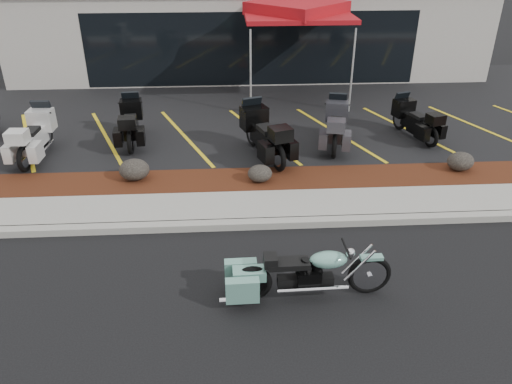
{
  "coord_description": "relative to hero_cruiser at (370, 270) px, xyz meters",
  "views": [
    {
      "loc": [
        -0.96,
        -7.8,
        5.53
      ],
      "look_at": [
        -0.42,
        1.2,
        0.66
      ],
      "focal_mm": 35.0,
      "sensor_mm": 36.0,
      "label": 1
    }
  ],
  "objects": [
    {
      "name": "boulder_left",
      "position": [
        -4.51,
        4.22,
        -0.07
      ],
      "size": [
        0.72,
        0.6,
        0.51
      ],
      "primitive_type": "ellipsoid",
      "color": "black",
      "rests_on": "mulch_bed"
    },
    {
      "name": "touring_black_rear",
      "position": [
        2.76,
        7.09,
        0.23
      ],
      "size": [
        1.3,
        2.08,
        1.13
      ],
      "primitive_type": null,
      "rotation": [
        0.0,
        0.0,
        1.88
      ],
      "color": "black",
      "rests_on": "upper_lot"
    },
    {
      "name": "touring_white",
      "position": [
        -7.2,
        6.45,
        0.3
      ],
      "size": [
        0.92,
        2.23,
        1.28
      ],
      "primitive_type": null,
      "rotation": [
        0.0,
        0.0,
        1.54
      ],
      "color": "silver",
      "rests_on": "upper_lot"
    },
    {
      "name": "touring_black_mid",
      "position": [
        -1.62,
        6.13,
        0.35
      ],
      "size": [
        1.62,
        2.52,
        1.37
      ],
      "primitive_type": null,
      "rotation": [
        0.0,
        0.0,
        1.9
      ],
      "color": "black",
      "rests_on": "upper_lot"
    },
    {
      "name": "ground",
      "position": [
        -1.32,
        1.29,
        -0.49
      ],
      "size": [
        90.0,
        90.0,
        0.0
      ],
      "primitive_type": "plane",
      "color": "black",
      "rests_on": "ground"
    },
    {
      "name": "mulch_bed",
      "position": [
        -1.32,
        4.09,
        -0.41
      ],
      "size": [
        24.0,
        1.2,
        0.16
      ],
      "primitive_type": "cube",
      "color": "#35190C",
      "rests_on": "ground"
    },
    {
      "name": "dealership_building",
      "position": [
        -1.32,
        15.76,
        1.52
      ],
      "size": [
        18.0,
        8.16,
        4.0
      ],
      "color": "#A8A297",
      "rests_on": "ground"
    },
    {
      "name": "sidewalk",
      "position": [
        -1.32,
        2.89,
        -0.41
      ],
      "size": [
        24.0,
        1.2,
        0.15
      ],
      "primitive_type": "cube",
      "color": "gray",
      "rests_on": "ground"
    },
    {
      "name": "upper_lot",
      "position": [
        -1.32,
        9.49,
        -0.41
      ],
      "size": [
        26.0,
        9.6,
        0.15
      ],
      "primitive_type": "cube",
      "color": "black",
      "rests_on": "ground"
    },
    {
      "name": "boulder_right",
      "position": [
        3.39,
        4.26,
        -0.1
      ],
      "size": [
        0.65,
        0.54,
        0.46
      ],
      "primitive_type": "ellipsoid",
      "color": "black",
      "rests_on": "mulch_bed"
    },
    {
      "name": "popup_canopy",
      "position": [
        0.06,
        10.35,
        2.54
      ],
      "size": [
        4.17,
        4.17,
        3.17
      ],
      "rotation": [
        0.0,
        0.0,
        -0.26
      ],
      "color": "silver",
      "rests_on": "upper_lot"
    },
    {
      "name": "curb",
      "position": [
        -1.32,
        2.19,
        -0.41
      ],
      "size": [
        24.0,
        0.25,
        0.15
      ],
      "primitive_type": "cube",
      "color": "gray",
      "rests_on": "ground"
    },
    {
      "name": "boulder_mid",
      "position": [
        -1.56,
        3.94,
        -0.12
      ],
      "size": [
        0.58,
        0.48,
        0.41
      ],
      "primitive_type": "ellipsoid",
      "color": "black",
      "rests_on": "mulch_bed"
    },
    {
      "name": "traffic_cone",
      "position": [
        -1.54,
        8.84,
        -0.09
      ],
      "size": [
        0.33,
        0.33,
        0.5
      ],
      "primitive_type": "cone",
      "rotation": [
        0.0,
        0.0,
        0.09
      ],
      "color": "#F24B08",
      "rests_on": "upper_lot"
    },
    {
      "name": "touring_black_front",
      "position": [
        -5.0,
        7.29,
        0.28
      ],
      "size": [
        1.01,
        2.18,
        1.23
      ],
      "primitive_type": null,
      "rotation": [
        0.0,
        0.0,
        1.67
      ],
      "color": "black",
      "rests_on": "upper_lot"
    },
    {
      "name": "hero_cruiser",
      "position": [
        0.0,
        0.0,
        0.0
      ],
      "size": [
        2.79,
        0.76,
        0.98
      ],
      "primitive_type": null,
      "rotation": [
        0.0,
        0.0,
        0.02
      ],
      "color": "#69A494",
      "rests_on": "ground"
    },
    {
      "name": "touring_grey",
      "position": [
        0.79,
        6.72,
        0.29
      ],
      "size": [
        1.28,
        2.29,
        1.26
      ],
      "primitive_type": null,
      "rotation": [
        0.0,
        0.0,
        1.35
      ],
      "color": "#313137",
      "rests_on": "upper_lot"
    }
  ]
}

